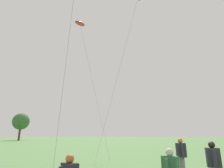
{
  "coord_description": "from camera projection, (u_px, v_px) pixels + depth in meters",
  "views": [
    {
      "loc": [
        -7.31,
        -0.31,
        1.85
      ],
      "look_at": [
        1.06,
        5.23,
        4.63
      ],
      "focal_mm": 29.4,
      "sensor_mm": 36.0,
      "label": 1
    }
  ],
  "objects": [
    {
      "name": "person_tall_center",
      "position": [
        214.0,
        163.0,
        5.97
      ],
      "size": [
        0.57,
        0.47,
        1.63
      ],
      "rotation": [
        0.0,
        0.0,
        1.86
      ],
      "color": "slate",
      "rests_on": "ground"
    },
    {
      "name": "person_dark_jacket",
      "position": [
        181.0,
        154.0,
        8.42
      ],
      "size": [
        0.55,
        0.5,
        1.69
      ],
      "rotation": [
        0.0,
        0.0,
        2.04
      ],
      "color": "slate",
      "rests_on": "ground"
    },
    {
      "name": "tree_shrub_far",
      "position": [
        21.0,
        122.0,
        62.8
      ],
      "size": [
        5.57,
        5.57,
        9.03
      ],
      "color": "#513823",
      "rests_on": "ground"
    },
    {
      "name": "small_kite_box_yellow",
      "position": [
        80.0,
        25.0,
        14.08
      ],
      "size": [
        3.31,
        1.25,
        10.23
      ],
      "rotation": [
        0.0,
        0.0,
        3.0
      ],
      "color": "red",
      "rests_on": "ground"
    },
    {
      "name": "small_kite_stunt_black",
      "position": [
        136.0,
        7.0,
        12.67
      ],
      "size": [
        0.73,
        3.88,
        11.54
      ],
      "rotation": [
        0.0,
        0.0,
        -0.56
      ],
      "color": "blue",
      "rests_on": "ground"
    }
  ]
}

